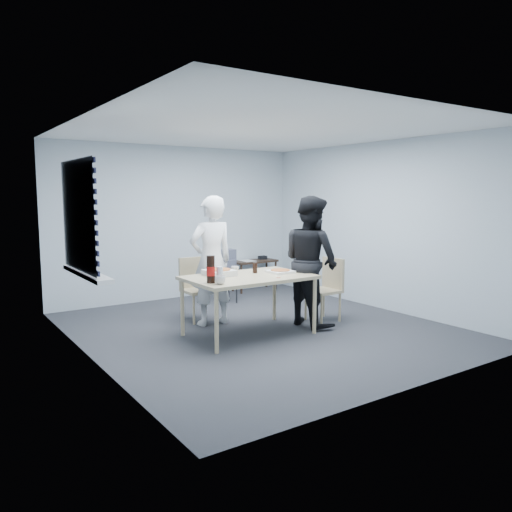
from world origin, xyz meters
TOP-DOWN VIEW (x-y plane):
  - room at (-2.20, 0.40)m, footprint 5.00×5.00m
  - dining_table at (-0.30, -0.16)m, footprint 1.57×0.99m
  - chair_far at (-0.48, 0.94)m, footprint 0.42×0.42m
  - chair_right at (1.04, -0.15)m, footprint 0.42×0.42m
  - person_white at (-0.44, 0.57)m, footprint 0.65×0.42m
  - person_black at (0.67, -0.21)m, footprint 0.47×0.86m
  - side_table at (1.43, 2.28)m, footprint 0.85×0.38m
  - stool at (0.43, 1.63)m, footprint 0.33×0.33m
  - backpack at (0.43, 1.62)m, footprint 0.31×0.22m
  - pizza_box_a at (-0.60, 0.08)m, footprint 0.34×0.34m
  - pizza_box_b at (0.18, -0.18)m, footprint 0.30×0.30m
  - mug_a at (-0.90, -0.46)m, footprint 0.17×0.17m
  - mug_b at (-0.34, 0.11)m, footprint 0.10×0.10m
  - cola_glass at (-0.11, -0.01)m, footprint 0.07×0.07m
  - soda_bottle at (-0.94, -0.33)m, footprint 0.10×0.10m
  - plastic_cups at (-0.83, -0.35)m, footprint 0.10×0.10m
  - rubber_band at (-0.07, -0.48)m, footprint 0.07×0.07m
  - papers at (1.28, 2.30)m, footprint 0.33×0.37m
  - black_box at (1.65, 2.33)m, footprint 0.16×0.13m

SIDE VIEW (x-z plane):
  - stool at x=0.43m, z-range 0.12..0.58m
  - side_table at x=1.43m, z-range 0.20..0.77m
  - chair_far at x=-0.48m, z-range 0.07..0.96m
  - chair_right at x=1.04m, z-range 0.07..0.96m
  - papers at x=1.28m, z-range 0.57..0.57m
  - black_box at x=1.65m, z-range 0.57..0.63m
  - backpack at x=0.43m, z-range 0.45..0.88m
  - dining_table at x=-0.30m, z-range 0.32..1.08m
  - rubber_band at x=-0.07m, z-range 0.76..0.77m
  - pizza_box_b at x=0.18m, z-range 0.76..0.80m
  - pizza_box_a at x=-0.60m, z-range 0.76..0.85m
  - mug_b at x=-0.34m, z-range 0.76..0.86m
  - mug_a at x=-0.90m, z-range 0.76..0.86m
  - cola_glass at x=-0.11m, z-range 0.76..0.90m
  - plastic_cups at x=-0.83m, z-range 0.76..0.95m
  - person_white at x=-0.44m, z-range 0.00..1.77m
  - person_black at x=0.67m, z-range 0.00..1.77m
  - soda_bottle at x=-0.94m, z-range 0.76..1.08m
  - room at x=-2.20m, z-range -1.06..3.94m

